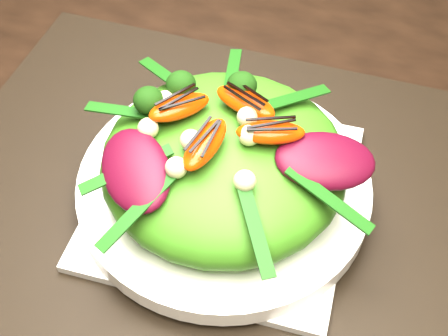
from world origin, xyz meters
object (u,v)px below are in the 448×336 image
at_px(plate_base, 224,194).
at_px(salad_bowl, 224,185).
at_px(lettuce_mound, 224,161).
at_px(orange_segment, 224,117).
at_px(dining_table, 38,66).
at_px(placemat, 224,199).

distance_m(plate_base, salad_bowl, 0.01).
xyz_separation_m(salad_bowl, lettuce_mound, (0.00, 0.00, 0.03)).
xyz_separation_m(plate_base, orange_segment, (-0.00, 0.01, 0.09)).
bearing_deg(orange_segment, plate_base, -66.86).
bearing_deg(orange_segment, lettuce_mound, -66.86).
relative_size(dining_table, salad_bowl, 5.97).
xyz_separation_m(placemat, orange_segment, (-0.00, 0.01, 0.10)).
relative_size(plate_base, lettuce_mound, 1.07).
distance_m(salad_bowl, orange_segment, 0.08).
distance_m(dining_table, plate_base, 0.31).
bearing_deg(plate_base, salad_bowl, 0.00).
xyz_separation_m(placemat, lettuce_mound, (0.00, 0.00, 0.06)).
bearing_deg(placemat, salad_bowl, 90.00).
height_order(dining_table, lettuce_mound, dining_table).
bearing_deg(orange_segment, placemat, -66.86).
bearing_deg(placemat, plate_base, 90.00).
height_order(plate_base, orange_segment, orange_segment).
xyz_separation_m(dining_table, lettuce_mound, (0.29, -0.11, 0.08)).
bearing_deg(placemat, orange_segment, 113.14).
bearing_deg(salad_bowl, dining_table, 159.22).
xyz_separation_m(placemat, plate_base, (0.00, 0.00, 0.01)).
height_order(dining_table, plate_base, dining_table).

